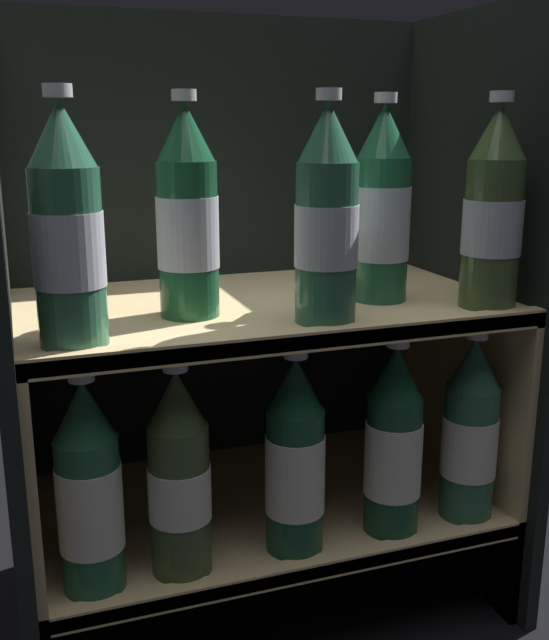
{
  "coord_description": "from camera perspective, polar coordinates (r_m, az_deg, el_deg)",
  "views": [
    {
      "loc": [
        -0.33,
        -0.8,
        0.73
      ],
      "look_at": [
        0.0,
        0.14,
        0.47
      ],
      "focal_mm": 42.0,
      "sensor_mm": 36.0,
      "label": 1
    }
  ],
  "objects": [
    {
      "name": "bottle_lower_front_2",
      "position": [
        1.01,
        1.55,
        -10.72
      ],
      "size": [
        0.08,
        0.08,
        0.29
      ],
      "color": "#144228",
      "rests_on": "shelf_lower"
    },
    {
      "name": "bottle_upper_back_1",
      "position": [
        1.07,
        8.17,
        8.26
      ],
      "size": [
        0.08,
        0.08,
        0.29
      ],
      "color": "#1E5638",
      "rests_on": "shelf_upper"
    },
    {
      "name": "bottle_lower_front_0",
      "position": [
        0.96,
        -13.93,
        -12.7
      ],
      "size": [
        0.08,
        0.08,
        0.29
      ],
      "color": "#1E5638",
      "rests_on": "shelf_lower"
    },
    {
      "name": "bottle_upper_front_1",
      "position": [
        0.94,
        3.99,
        7.56
      ],
      "size": [
        0.08,
        0.08,
        0.29
      ],
      "color": "#285B42",
      "rests_on": "shelf_upper"
    },
    {
      "name": "fridge_side_right",
      "position": [
        1.24,
        14.5,
        1.06
      ],
      "size": [
        0.02,
        0.43,
        0.9
      ],
      "primitive_type": "cube",
      "color": "black",
      "rests_on": "ground_plane"
    },
    {
      "name": "bottle_lower_front_4",
      "position": [
        1.13,
        14.67,
        -8.37
      ],
      "size": [
        0.08,
        0.08,
        0.29
      ],
      "color": "#285B42",
      "rests_on": "shelf_lower"
    },
    {
      "name": "fridge_back_wall",
      "position": [
        1.28,
        -3.98,
        1.94
      ],
      "size": [
        0.72,
        0.02,
        0.9
      ],
      "primitive_type": "cube",
      "color": "black",
      "rests_on": "ground_plane"
    },
    {
      "name": "shelf_lower",
      "position": [
        1.19,
        -0.79,
        -14.89
      ],
      "size": [
        0.68,
        0.39,
        0.17
      ],
      "color": "#DBBC84",
      "rests_on": "ground_plane"
    },
    {
      "name": "bottle_upper_front_2",
      "position": [
        1.06,
        16.32,
        7.83
      ],
      "size": [
        0.08,
        0.08,
        0.29
      ],
      "color": "#384C28",
      "rests_on": "shelf_upper"
    },
    {
      "name": "bottle_upper_back_0",
      "position": [
        0.97,
        -6.64,
        7.71
      ],
      "size": [
        0.08,
        0.08,
        0.29
      ],
      "color": "#194C2D",
      "rests_on": "shelf_upper"
    },
    {
      "name": "bottle_upper_front_0",
      "position": [
        0.86,
        -15.49,
        6.43
      ],
      "size": [
        0.08,
        0.08,
        0.29
      ],
      "color": "#285B42",
      "rests_on": "shelf_upper"
    },
    {
      "name": "bottle_lower_front_1",
      "position": [
        0.97,
        -7.27,
        -11.85
      ],
      "size": [
        0.08,
        0.08,
        0.29
      ],
      "color": "#384C28",
      "rests_on": "shelf_lower"
    },
    {
      "name": "fridge_side_left",
      "position": [
        1.03,
        -19.73,
        -2.0
      ],
      "size": [
        0.02,
        0.43,
        0.9
      ],
      "primitive_type": "cube",
      "color": "black",
      "rests_on": "ground_plane"
    },
    {
      "name": "bottle_lower_front_3",
      "position": [
        1.07,
        9.06,
        -9.46
      ],
      "size": [
        0.08,
        0.08,
        0.29
      ],
      "color": "#144228",
      "rests_on": "shelf_lower"
    },
    {
      "name": "shelf_upper",
      "position": [
        1.1,
        -0.89,
        -4.63
      ],
      "size": [
        0.68,
        0.39,
        0.49
      ],
      "color": "#DBBC84",
      "rests_on": "ground_plane"
    }
  ]
}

